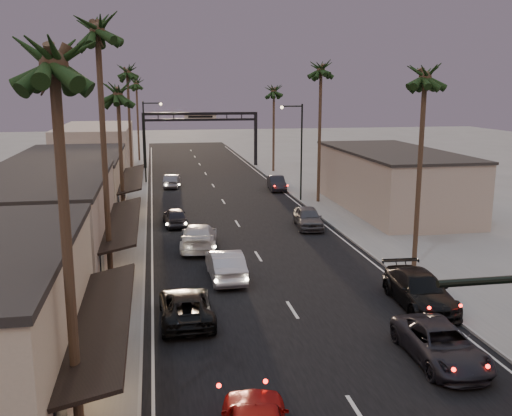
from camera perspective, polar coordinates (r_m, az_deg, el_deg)
name	(u,v)px	position (r m, az deg, el deg)	size (l,w,h in m)	color
ground	(232,215)	(47.56, -2.40, -0.75)	(200.00, 200.00, 0.00)	slate
road	(225,204)	(52.41, -3.15, 0.44)	(14.00, 120.00, 0.02)	black
sidewalk_left	(122,193)	(58.98, -13.21, 1.49)	(5.00, 92.00, 0.12)	slate
sidewalk_right	(305,187)	(60.97, 4.92, 2.09)	(5.00, 92.00, 0.12)	slate
storefront_mid	(32,231)	(33.56, -21.50, -2.15)	(8.00, 14.00, 5.50)	gray
storefront_far	(71,187)	(49.09, -17.98, 2.05)	(8.00, 16.00, 5.00)	#B6A98B
storefront_dist	(97,151)	(71.68, -15.64, 5.54)	(8.00, 20.00, 6.00)	gray
building_right	(392,181)	(50.87, 13.41, 2.64)	(8.00, 18.00, 5.00)	gray
arch	(201,126)	(76.39, -5.56, 8.20)	(15.20, 0.40, 7.27)	black
streetlight_right	(299,144)	(52.90, 4.28, 6.36)	(2.13, 0.30, 9.00)	black
streetlight_left	(147,135)	(64.18, -10.87, 7.16)	(2.13, 0.30, 9.00)	black
palm_la	(52,45)	(15.19, -19.69, 15.08)	(3.20, 3.20, 13.20)	#38281C
palm_lb	(97,22)	(28.23, -15.63, 17.52)	(3.20, 3.20, 15.20)	#38281C
palm_lc	(117,87)	(42.04, -13.69, 11.65)	(3.20, 3.20, 12.20)	#38281C
palm_ld	(127,68)	(61.05, -12.77, 13.51)	(3.20, 3.20, 14.20)	#38281C
palm_ra	(426,69)	(33.48, 16.61, 13.18)	(3.20, 3.20, 13.20)	#38281C
palm_rb	(321,65)	(52.18, 6.53, 14.04)	(3.20, 3.20, 14.20)	#38281C
palm_rc	(274,87)	(71.54, 1.80, 11.96)	(3.20, 3.20, 12.20)	#38281C
palm_far	(136,80)	(84.00, -11.90, 12.37)	(3.20, 3.20, 13.20)	#38281C
oncoming_pickup	(186,306)	(26.48, -7.01, -9.71)	(2.34, 5.07, 1.41)	black
oncoming_silver	(225,264)	(31.82, -3.07, -5.66)	(1.75, 5.01, 1.65)	#A5A4AA
oncoming_white	(199,237)	(37.83, -5.73, -2.85)	(2.29, 5.63, 1.63)	silver
oncoming_dgrey	(175,217)	(44.29, -8.09, -0.87)	(1.66, 4.14, 1.41)	black
oncoming_grey_far	(172,181)	(61.50, -8.41, 2.69)	(1.46, 4.19, 1.38)	#56565B
curbside_near	(441,344)	(23.77, 18.00, -12.82)	(2.36, 5.13, 1.42)	black
curbside_black	(420,290)	(29.03, 16.05, -7.89)	(2.30, 5.65, 1.64)	black
curbside_grey	(308,218)	(43.38, 5.24, -0.96)	(1.87, 4.64, 1.58)	#414245
curbside_far	(277,183)	(59.24, 2.06, 2.49)	(1.54, 4.41, 1.45)	black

